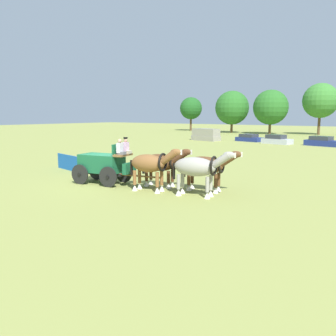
{
  "coord_description": "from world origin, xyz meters",
  "views": [
    {
      "loc": [
        14.85,
        -13.9,
        3.99
      ],
      "look_at": [
        4.26,
        0.68,
        1.2
      ],
      "focal_mm": 37.32,
      "sensor_mm": 36.0,
      "label": 1
    }
  ],
  "objects_px": {
    "show_wagon": "(104,164)",
    "draft_horse_rear_near": "(162,163)",
    "draft_horse_lead_off": "(197,168)",
    "parked_vehicle_c": "(277,140)",
    "draft_horse_lead_near": "(206,166)",
    "parked_vehicle_b": "(249,138)",
    "draft_horse_rear_off": "(150,165)",
    "parked_vehicle_a": "(206,135)",
    "parked_vehicle_d": "(322,142)"
  },
  "relations": [
    {
      "from": "show_wagon",
      "to": "parked_vehicle_a",
      "type": "distance_m",
      "value": 34.57
    },
    {
      "from": "draft_horse_rear_off",
      "to": "parked_vehicle_a",
      "type": "relative_size",
      "value": 0.62
    },
    {
      "from": "draft_horse_lead_off",
      "to": "parked_vehicle_d",
      "type": "xyz_separation_m",
      "value": [
        -1.47,
        32.84,
        -0.87
      ]
    },
    {
      "from": "parked_vehicle_a",
      "to": "parked_vehicle_d",
      "type": "bearing_deg",
      "value": 2.84
    },
    {
      "from": "draft_horse_lead_near",
      "to": "parked_vehicle_a",
      "type": "relative_size",
      "value": 0.66
    },
    {
      "from": "draft_horse_rear_off",
      "to": "draft_horse_lead_near",
      "type": "height_order",
      "value": "draft_horse_rear_off"
    },
    {
      "from": "parked_vehicle_d",
      "to": "parked_vehicle_a",
      "type": "bearing_deg",
      "value": -177.16
    },
    {
      "from": "parked_vehicle_b",
      "to": "parked_vehicle_d",
      "type": "relative_size",
      "value": 0.94
    },
    {
      "from": "parked_vehicle_c",
      "to": "parked_vehicle_a",
      "type": "bearing_deg",
      "value": -177.46
    },
    {
      "from": "parked_vehicle_b",
      "to": "draft_horse_lead_near",
      "type": "bearing_deg",
      "value": -70.56
    },
    {
      "from": "draft_horse_lead_off",
      "to": "parked_vehicle_a",
      "type": "xyz_separation_m",
      "value": [
        -17.92,
        32.02,
        -0.53
      ]
    },
    {
      "from": "show_wagon",
      "to": "draft_horse_lead_off",
      "type": "height_order",
      "value": "show_wagon"
    },
    {
      "from": "parked_vehicle_c",
      "to": "draft_horse_lead_off",
      "type": "bearing_deg",
      "value": -77.55
    },
    {
      "from": "draft_horse_rear_near",
      "to": "parked_vehicle_d",
      "type": "height_order",
      "value": "draft_horse_rear_near"
    },
    {
      "from": "draft_horse_rear_off",
      "to": "parked_vehicle_c",
      "type": "bearing_deg",
      "value": 97.97
    },
    {
      "from": "parked_vehicle_d",
      "to": "draft_horse_lead_off",
      "type": "bearing_deg",
      "value": -87.43
    },
    {
      "from": "draft_horse_lead_near",
      "to": "parked_vehicle_a",
      "type": "height_order",
      "value": "draft_horse_lead_near"
    },
    {
      "from": "parked_vehicle_d",
      "to": "draft_horse_rear_near",
      "type": "bearing_deg",
      "value": -92.35
    },
    {
      "from": "draft_horse_rear_near",
      "to": "parked_vehicle_c",
      "type": "height_order",
      "value": "draft_horse_rear_near"
    },
    {
      "from": "draft_horse_rear_off",
      "to": "draft_horse_lead_off",
      "type": "height_order",
      "value": "draft_horse_rear_off"
    },
    {
      "from": "parked_vehicle_a",
      "to": "draft_horse_rear_off",
      "type": "bearing_deg",
      "value": -64.69
    },
    {
      "from": "parked_vehicle_a",
      "to": "parked_vehicle_c",
      "type": "relative_size",
      "value": 1.15
    },
    {
      "from": "draft_horse_lead_off",
      "to": "parked_vehicle_c",
      "type": "height_order",
      "value": "draft_horse_lead_off"
    },
    {
      "from": "draft_horse_lead_off",
      "to": "parked_vehicle_a",
      "type": "relative_size",
      "value": 0.66
    },
    {
      "from": "draft_horse_lead_off",
      "to": "parked_vehicle_a",
      "type": "height_order",
      "value": "draft_horse_lead_off"
    },
    {
      "from": "parked_vehicle_c",
      "to": "parked_vehicle_d",
      "type": "distance_m",
      "value": 5.71
    },
    {
      "from": "draft_horse_rear_near",
      "to": "draft_horse_lead_off",
      "type": "bearing_deg",
      "value": -16.27
    },
    {
      "from": "draft_horse_rear_near",
      "to": "parked_vehicle_d",
      "type": "bearing_deg",
      "value": 87.65
    },
    {
      "from": "parked_vehicle_a",
      "to": "parked_vehicle_d",
      "type": "height_order",
      "value": "parked_vehicle_a"
    },
    {
      "from": "show_wagon",
      "to": "draft_horse_lead_off",
      "type": "xyz_separation_m",
      "value": [
        6.01,
        0.43,
        0.24
      ]
    },
    {
      "from": "parked_vehicle_a",
      "to": "parked_vehicle_b",
      "type": "distance_m",
      "value": 6.48
    },
    {
      "from": "parked_vehicle_a",
      "to": "parked_vehicle_c",
      "type": "bearing_deg",
      "value": 2.54
    },
    {
      "from": "draft_horse_rear_off",
      "to": "parked_vehicle_c",
      "type": "height_order",
      "value": "draft_horse_rear_off"
    },
    {
      "from": "draft_horse_lead_off",
      "to": "parked_vehicle_c",
      "type": "xyz_separation_m",
      "value": [
        -7.17,
        32.5,
        -0.86
      ]
    },
    {
      "from": "draft_horse_lead_near",
      "to": "parked_vehicle_d",
      "type": "height_order",
      "value": "draft_horse_lead_near"
    },
    {
      "from": "draft_horse_rear_off",
      "to": "show_wagon",
      "type": "bearing_deg",
      "value": 179.45
    },
    {
      "from": "draft_horse_lead_near",
      "to": "parked_vehicle_d",
      "type": "distance_m",
      "value": 31.59
    },
    {
      "from": "draft_horse_rear_off",
      "to": "parked_vehicle_c",
      "type": "xyz_separation_m",
      "value": [
        -4.62,
        32.96,
        -0.87
      ]
    },
    {
      "from": "parked_vehicle_a",
      "to": "parked_vehicle_b",
      "type": "xyz_separation_m",
      "value": [
        5.95,
        2.54,
        -0.41
      ]
    },
    {
      "from": "draft_horse_rear_off",
      "to": "draft_horse_rear_near",
      "type": "bearing_deg",
      "value": 100.31
    },
    {
      "from": "draft_horse_lead_near",
      "to": "parked_vehicle_b",
      "type": "bearing_deg",
      "value": 109.44
    },
    {
      "from": "show_wagon",
      "to": "draft_horse_rear_near",
      "type": "distance_m",
      "value": 3.45
    },
    {
      "from": "draft_horse_rear_off",
      "to": "draft_horse_lead_off",
      "type": "xyz_separation_m",
      "value": [
        2.56,
        0.47,
        -0.0
      ]
    },
    {
      "from": "draft_horse_rear_off",
      "to": "parked_vehicle_b",
      "type": "distance_m",
      "value": 36.28
    },
    {
      "from": "parked_vehicle_b",
      "to": "parked_vehicle_d",
      "type": "distance_m",
      "value": 10.64
    },
    {
      "from": "parked_vehicle_c",
      "to": "parked_vehicle_b",
      "type": "bearing_deg",
      "value": 156.76
    },
    {
      "from": "show_wagon",
      "to": "parked_vehicle_a",
      "type": "bearing_deg",
      "value": 110.16
    },
    {
      "from": "parked_vehicle_a",
      "to": "draft_horse_rear_near",
      "type": "bearing_deg",
      "value": -64.13
    },
    {
      "from": "draft_horse_rear_near",
      "to": "parked_vehicle_a",
      "type": "xyz_separation_m",
      "value": [
        -15.13,
        31.21,
        -0.43
      ]
    },
    {
      "from": "draft_horse_rear_near",
      "to": "parked_vehicle_c",
      "type": "relative_size",
      "value": 0.72
    }
  ]
}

